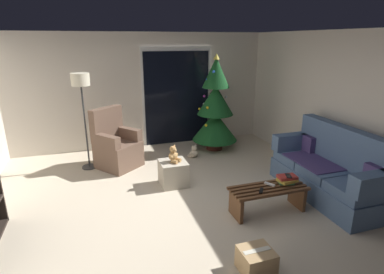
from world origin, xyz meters
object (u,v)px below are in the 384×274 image
remote_black (261,191)px  cell_phone (288,176)px  christmas_tree (215,109)px  teddy_bear_honey (174,155)px  couch (330,172)px  ottoman (173,173)px  book_stack (287,179)px  floor_lamp (81,89)px  cardboard_box_taped_mid_floor (256,261)px  teddy_bear_cream_by_tree (194,152)px  armchair (116,146)px  remote_white (270,184)px  coffee_table (268,195)px

remote_black → cell_phone: size_ratio=1.08×
christmas_tree → teddy_bear_honey: (-1.31, -1.44, -0.38)m
couch → ottoman: (-2.21, 1.11, -0.19)m
book_stack → floor_lamp: floor_lamp is taller
book_stack → cardboard_box_taped_mid_floor: size_ratio=0.81×
remote_black → teddy_bear_cream_by_tree: 2.40m
couch → remote_black: 1.34m
ottoman → christmas_tree: bearing=47.3°
armchair → remote_black: bearing=-54.7°
remote_black → cardboard_box_taped_mid_floor: remote_black is taller
couch → book_stack: size_ratio=6.91×
remote_white → teddy_bear_cream_by_tree: remote_white is taller
remote_black → ottoman: 1.60m
couch → remote_white: 1.11m
coffee_table → teddy_bear_honey: bearing=130.0°
teddy_bear_honey → teddy_bear_cream_by_tree: size_ratio=1.00×
teddy_bear_cream_by_tree → remote_white: bearing=-80.3°
cell_phone → teddy_bear_cream_by_tree: 2.42m
cell_phone → cardboard_box_taped_mid_floor: 1.51m
remote_black → book_stack: bearing=-130.9°
christmas_tree → remote_white: bearing=-94.9°
teddy_bear_cream_by_tree → floor_lamp: bearing=176.2°
couch → remote_white: bearing=-175.9°
remote_black → floor_lamp: size_ratio=0.09×
teddy_bear_honey → floor_lamp: bearing=138.2°
christmas_tree → cell_phone: bearing=-89.1°
floor_lamp → cardboard_box_taped_mid_floor: bearing=-64.4°
christmas_tree → armchair: bearing=-171.3°
remote_black → book_stack: (0.46, 0.10, 0.05)m
book_stack → cardboard_box_taped_mid_floor: 1.50m
christmas_tree → book_stack: bearing=-89.4°
christmas_tree → coffee_table: bearing=-95.9°
couch → armchair: bearing=144.0°
teddy_bear_honey → couch: bearing=-26.5°
teddy_bear_cream_by_tree → cardboard_box_taped_mid_floor: teddy_bear_cream_by_tree is taller
cardboard_box_taped_mid_floor → floor_lamp: bearing=115.6°
couch → floor_lamp: 4.38m
couch → armchair: armchair is taller
coffee_table → remote_white: (0.05, 0.06, 0.14)m
remote_black → coffee_table: bearing=-118.2°
ottoman → cardboard_box_taped_mid_floor: (0.31, -2.25, -0.08)m
remote_white → cell_phone: cell_phone is taller
teddy_bear_honey → cell_phone: bearing=-42.2°
cardboard_box_taped_mid_floor → remote_white: bearing=53.4°
cell_phone → armchair: bearing=154.6°
couch → armchair: 3.75m
couch → ottoman: size_ratio=4.42×
couch → remote_white: couch is taller
teddy_bear_honey → book_stack: bearing=-42.1°
coffee_table → book_stack: bearing=4.5°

